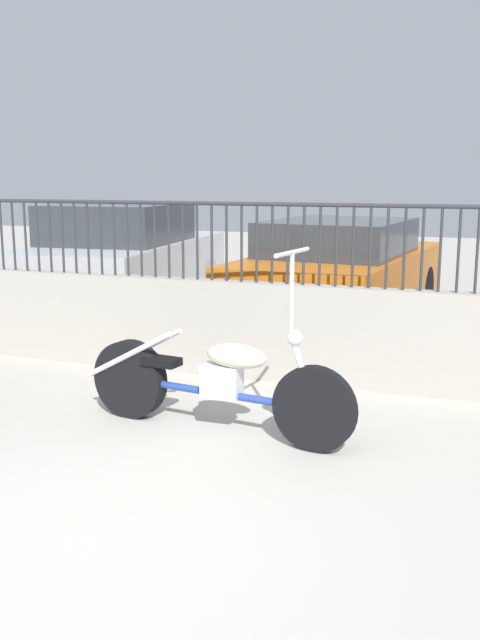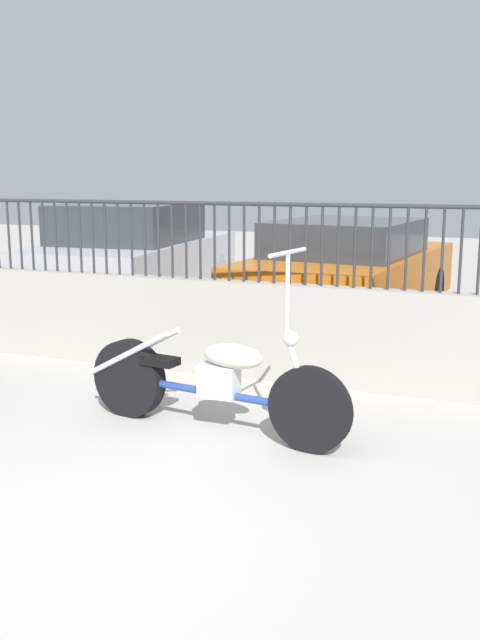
{
  "view_description": "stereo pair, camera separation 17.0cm",
  "coord_description": "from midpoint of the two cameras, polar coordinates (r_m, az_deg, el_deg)",
  "views": [
    {
      "loc": [
        1.87,
        -2.94,
        1.86
      ],
      "look_at": [
        -0.05,
        2.45,
        0.7
      ],
      "focal_mm": 40.0,
      "sensor_mm": 36.0,
      "label": 1
    },
    {
      "loc": [
        2.03,
        -2.88,
        1.86
      ],
      "look_at": [
        -0.05,
        2.45,
        0.7
      ],
      "focal_mm": 40.0,
      "sensor_mm": 36.0,
      "label": 2
    }
  ],
  "objects": [
    {
      "name": "ground_plane",
      "position": [
        3.96,
        -13.12,
        -16.82
      ],
      "size": [
        40.0,
        40.0,
        0.0
      ],
      "primitive_type": "plane",
      "color": "#ADA89E"
    },
    {
      "name": "low_wall",
      "position": [
        6.55,
        1.79,
        -0.96
      ],
      "size": [
        10.36,
        0.18,
        0.91
      ],
      "color": "#9E998E",
      "rests_on": "ground_plane"
    },
    {
      "name": "fence_railing",
      "position": [
        6.41,
        1.84,
        7.12
      ],
      "size": [
        10.36,
        0.04,
        0.73
      ],
      "color": "#2D2D33",
      "rests_on": "low_wall"
    },
    {
      "name": "motorcycle_blue",
      "position": [
        5.27,
        -3.89,
        -4.89
      ],
      "size": [
        2.18,
        0.6,
        1.38
      ],
      "rotation": [
        0.0,
        0.0,
        -0.15
      ],
      "color": "black",
      "rests_on": "ground_plane"
    },
    {
      "name": "car_silver",
      "position": [
        10.48,
        -9.76,
        5.11
      ],
      "size": [
        2.15,
        4.25,
        1.48
      ],
      "rotation": [
        0.0,
        0.0,
        1.66
      ],
      "color": "black",
      "rests_on": "ground_plane"
    },
    {
      "name": "car_orange",
      "position": [
        9.06,
        7.61,
        3.87
      ],
      "size": [
        2.12,
        4.27,
        1.33
      ],
      "rotation": [
        0.0,
        0.0,
        1.47
      ],
      "color": "black",
      "rests_on": "ground_plane"
    }
  ]
}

